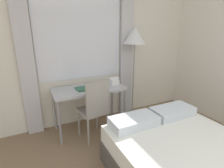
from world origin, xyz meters
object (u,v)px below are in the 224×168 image
(standing_lamp, at_px, (135,41))
(book, at_px, (84,88))
(desk, at_px, (89,92))
(telephone, at_px, (114,81))
(desk_chair, at_px, (95,107))

(standing_lamp, xyz_separation_m, book, (-1.02, -0.10, -0.72))
(desk, height_order, telephone, telephone)
(standing_lamp, height_order, telephone, standing_lamp)
(desk, height_order, desk_chair, desk_chair)
(desk_chair, relative_size, telephone, 6.04)
(standing_lamp, bearing_deg, telephone, -172.83)
(desk_chair, relative_size, book, 3.87)
(desk_chair, xyz_separation_m, standing_lamp, (0.94, 0.40, 0.94))
(desk, distance_m, telephone, 0.49)
(telephone, bearing_deg, standing_lamp, 7.17)
(telephone, height_order, book, telephone)
(desk, xyz_separation_m, standing_lamp, (0.92, 0.08, 0.80))
(desk, xyz_separation_m, telephone, (0.48, 0.02, 0.12))
(desk_chair, distance_m, telephone, 0.66)
(desk, bearing_deg, standing_lamp, 4.84)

